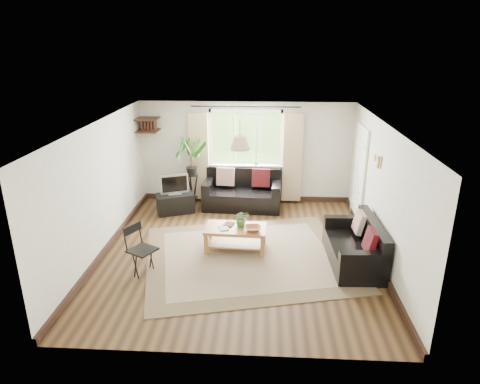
# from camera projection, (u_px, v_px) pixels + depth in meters

# --- Properties ---
(floor) EXTENTS (5.50, 5.50, 0.00)m
(floor) POSITION_uv_depth(u_px,v_px,m) (239.00, 252.00, 7.98)
(floor) COLOR black
(floor) RESTS_ON ground
(ceiling) EXTENTS (5.50, 5.50, 0.00)m
(ceiling) POSITION_uv_depth(u_px,v_px,m) (239.00, 124.00, 7.17)
(ceiling) COLOR white
(ceiling) RESTS_ON floor
(wall_back) EXTENTS (5.00, 0.02, 2.40)m
(wall_back) POSITION_uv_depth(u_px,v_px,m) (246.00, 153.00, 10.16)
(wall_back) COLOR beige
(wall_back) RESTS_ON floor
(wall_front) EXTENTS (5.00, 0.02, 2.40)m
(wall_front) POSITION_uv_depth(u_px,v_px,m) (224.00, 271.00, 4.99)
(wall_front) COLOR beige
(wall_front) RESTS_ON floor
(wall_left) EXTENTS (0.02, 5.50, 2.40)m
(wall_left) POSITION_uv_depth(u_px,v_px,m) (101.00, 189.00, 7.71)
(wall_left) COLOR beige
(wall_left) RESTS_ON floor
(wall_right) EXTENTS (0.02, 5.50, 2.40)m
(wall_right) POSITION_uv_depth(u_px,v_px,m) (382.00, 195.00, 7.44)
(wall_right) COLOR beige
(wall_right) RESTS_ON floor
(rug) EXTENTS (4.26, 3.87, 0.02)m
(rug) POSITION_uv_depth(u_px,v_px,m) (248.00, 257.00, 7.79)
(rug) COLOR #C1B195
(rug) RESTS_ON floor
(window) EXTENTS (2.50, 0.16, 2.16)m
(window) POSITION_uv_depth(u_px,v_px,m) (246.00, 139.00, 10.00)
(window) COLOR white
(window) RESTS_ON wall_back
(door) EXTENTS (0.06, 0.96, 2.06)m
(door) POSITION_uv_depth(u_px,v_px,m) (359.00, 176.00, 9.10)
(door) COLOR silver
(door) RESTS_ON wall_right
(corner_shelf) EXTENTS (0.50, 0.50, 0.34)m
(corner_shelf) POSITION_uv_depth(u_px,v_px,m) (148.00, 125.00, 9.81)
(corner_shelf) COLOR black
(corner_shelf) RESTS_ON wall_back
(pendant_lamp) EXTENTS (0.36, 0.36, 0.54)m
(pendant_lamp) POSITION_uv_depth(u_px,v_px,m) (240.00, 140.00, 7.66)
(pendant_lamp) COLOR beige
(pendant_lamp) RESTS_ON ceiling
(wall_sconce) EXTENTS (0.12, 0.12, 0.28)m
(wall_sconce) POSITION_uv_depth(u_px,v_px,m) (377.00, 160.00, 7.54)
(wall_sconce) COLOR beige
(wall_sconce) RESTS_ON wall_right
(sofa_back) EXTENTS (1.83, 0.99, 0.84)m
(sofa_back) POSITION_uv_depth(u_px,v_px,m) (242.00, 191.00, 9.95)
(sofa_back) COLOR black
(sofa_back) RESTS_ON floor
(sofa_right) EXTENTS (1.64, 0.87, 0.76)m
(sofa_right) POSITION_uv_depth(u_px,v_px,m) (354.00, 244.00, 7.47)
(sofa_right) COLOR black
(sofa_right) RESTS_ON floor
(coffee_table) EXTENTS (1.16, 0.67, 0.46)m
(coffee_table) POSITION_uv_depth(u_px,v_px,m) (236.00, 239.00, 8.00)
(coffee_table) COLOR olive
(coffee_table) RESTS_ON floor
(table_plant) EXTENTS (0.32, 0.28, 0.32)m
(table_plant) POSITION_uv_depth(u_px,v_px,m) (241.00, 218.00, 7.90)
(table_plant) COLOR #3C6B2A
(table_plant) RESTS_ON coffee_table
(bowl) EXTENTS (0.34, 0.34, 0.08)m
(bowl) POSITION_uv_depth(u_px,v_px,m) (253.00, 229.00, 7.78)
(bowl) COLOR #A15A37
(bowl) RESTS_ON coffee_table
(book_a) EXTENTS (0.23, 0.27, 0.02)m
(book_a) POSITION_uv_depth(u_px,v_px,m) (219.00, 228.00, 7.85)
(book_a) COLOR silver
(book_a) RESTS_ON coffee_table
(book_b) EXTENTS (0.23, 0.28, 0.02)m
(book_b) POSITION_uv_depth(u_px,v_px,m) (224.00, 223.00, 8.05)
(book_b) COLOR #4E261F
(book_b) RESTS_ON coffee_table
(tv_stand) EXTENTS (0.93, 0.73, 0.44)m
(tv_stand) POSITION_uv_depth(u_px,v_px,m) (175.00, 203.00, 9.74)
(tv_stand) COLOR black
(tv_stand) RESTS_ON floor
(tv) EXTENTS (0.66, 0.43, 0.48)m
(tv) POSITION_uv_depth(u_px,v_px,m) (174.00, 184.00, 9.59)
(tv) COLOR #A5A5AA
(tv) RESTS_ON tv_stand
(palm_stand) EXTENTS (0.71, 0.71, 1.64)m
(palm_stand) POSITION_uv_depth(u_px,v_px,m) (192.00, 172.00, 10.00)
(palm_stand) COLOR black
(palm_stand) RESTS_ON floor
(folding_chair) EXTENTS (0.60, 0.60, 0.85)m
(folding_chair) POSITION_uv_depth(u_px,v_px,m) (143.00, 251.00, 7.12)
(folding_chair) COLOR black
(folding_chair) RESTS_ON floor
(sill_plant) EXTENTS (0.14, 0.10, 0.27)m
(sill_plant) POSITION_uv_depth(u_px,v_px,m) (256.00, 160.00, 10.08)
(sill_plant) COLOR #2D6023
(sill_plant) RESTS_ON window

